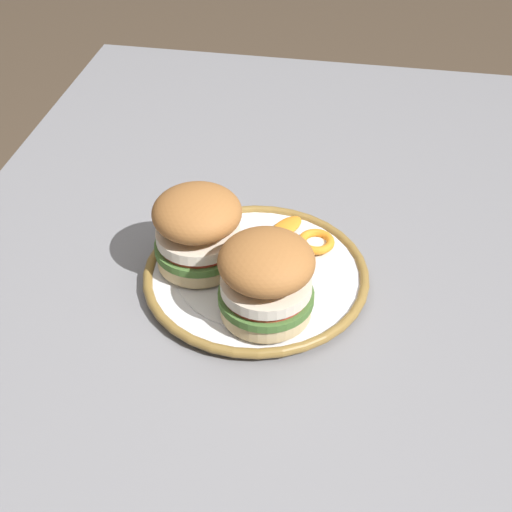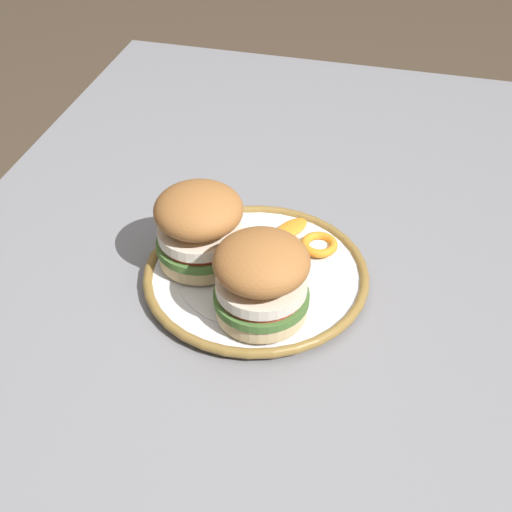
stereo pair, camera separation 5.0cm
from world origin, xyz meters
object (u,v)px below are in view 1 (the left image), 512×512
dining_table (281,310)px  dinner_plate (256,275)px  sandwich_half_left (265,277)px  sandwich_half_right (198,228)px

dining_table → dinner_plate: 0.14m
dinner_plate → sandwich_half_left: size_ratio=1.85×
dining_table → sandwich_half_right: bearing=123.9°
sandwich_half_left → sandwich_half_right: (0.07, 0.09, 0.00)m
sandwich_half_left → dinner_plate: bearing=18.1°
dinner_plate → sandwich_half_right: (0.01, 0.07, 0.06)m
dinner_plate → sandwich_half_left: bearing=-161.9°
dining_table → dinner_plate: bearing=161.0°
dining_table → dinner_plate: size_ratio=4.12×
dining_table → sandwich_half_left: bearing=179.4°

